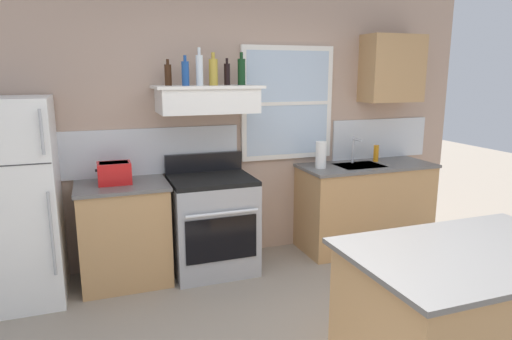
{
  "coord_description": "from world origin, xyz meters",
  "views": [
    {
      "loc": [
        -1.25,
        -2.12,
        1.86
      ],
      "look_at": [
        -0.05,
        1.2,
        1.1
      ],
      "focal_mm": 31.83,
      "sensor_mm": 36.0,
      "label": 1
    }
  ],
  "objects_px": {
    "toaster": "(114,173)",
    "bottle_dark_green_wine": "(241,71)",
    "paper_towel_roll": "(321,155)",
    "bottle_balsamic_dark": "(227,74)",
    "bottle_blue_liqueur": "(185,73)",
    "refrigerator": "(12,203)",
    "kitchen_island": "(467,325)",
    "bottle_brown_stout": "(168,75)",
    "bottle_champagne_gold_foil": "(213,72)",
    "stove_range": "(212,223)",
    "bottle_clear_tall": "(199,70)",
    "dish_soap_bottle": "(376,153)"
  },
  "relations": [
    {
      "from": "dish_soap_bottle",
      "to": "bottle_champagne_gold_foil",
      "type": "bearing_deg",
      "value": -178.52
    },
    {
      "from": "bottle_balsamic_dark",
      "to": "paper_towel_roll",
      "type": "bearing_deg",
      "value": -6.54
    },
    {
      "from": "toaster",
      "to": "bottle_blue_liqueur",
      "type": "relative_size",
      "value": 1.13
    },
    {
      "from": "kitchen_island",
      "to": "refrigerator",
      "type": "bearing_deg",
      "value": 139.81
    },
    {
      "from": "stove_range",
      "to": "kitchen_island",
      "type": "bearing_deg",
      "value": -67.21
    },
    {
      "from": "bottle_champagne_gold_foil",
      "to": "paper_towel_roll",
      "type": "distance_m",
      "value": 1.37
    },
    {
      "from": "refrigerator",
      "to": "stove_range",
      "type": "height_order",
      "value": "refrigerator"
    },
    {
      "from": "bottle_blue_liqueur",
      "to": "bottle_dark_green_wine",
      "type": "height_order",
      "value": "bottle_dark_green_wine"
    },
    {
      "from": "bottle_blue_liqueur",
      "to": "paper_towel_roll",
      "type": "relative_size",
      "value": 0.97
    },
    {
      "from": "refrigerator",
      "to": "kitchen_island",
      "type": "relative_size",
      "value": 1.2
    },
    {
      "from": "bottle_brown_stout",
      "to": "refrigerator",
      "type": "bearing_deg",
      "value": -172.32
    },
    {
      "from": "toaster",
      "to": "bottle_dark_green_wine",
      "type": "bearing_deg",
      "value": 4.05
    },
    {
      "from": "refrigerator",
      "to": "bottle_brown_stout",
      "type": "xyz_separation_m",
      "value": [
        1.31,
        0.18,
        1.0
      ]
    },
    {
      "from": "bottle_balsamic_dark",
      "to": "bottle_brown_stout",
      "type": "bearing_deg",
      "value": 179.11
    },
    {
      "from": "bottle_champagne_gold_foil",
      "to": "bottle_balsamic_dark",
      "type": "relative_size",
      "value": 1.19
    },
    {
      "from": "bottle_dark_green_wine",
      "to": "kitchen_island",
      "type": "distance_m",
      "value": 2.79
    },
    {
      "from": "toaster",
      "to": "bottle_blue_liqueur",
      "type": "distance_m",
      "value": 1.07
    },
    {
      "from": "toaster",
      "to": "bottle_dark_green_wine",
      "type": "xyz_separation_m",
      "value": [
        1.2,
        0.08,
        0.86
      ]
    },
    {
      "from": "bottle_clear_tall",
      "to": "bottle_champagne_gold_foil",
      "type": "height_order",
      "value": "bottle_clear_tall"
    },
    {
      "from": "paper_towel_roll",
      "to": "bottle_brown_stout",
      "type": "bearing_deg",
      "value": 175.51
    },
    {
      "from": "toaster",
      "to": "bottle_clear_tall",
      "type": "bearing_deg",
      "value": 0.44
    },
    {
      "from": "paper_towel_roll",
      "to": "bottle_balsamic_dark",
      "type": "bearing_deg",
      "value": 173.46
    },
    {
      "from": "bottle_brown_stout",
      "to": "bottle_balsamic_dark",
      "type": "height_order",
      "value": "bottle_balsamic_dark"
    },
    {
      "from": "refrigerator",
      "to": "bottle_blue_liqueur",
      "type": "height_order",
      "value": "bottle_blue_liqueur"
    },
    {
      "from": "dish_soap_bottle",
      "to": "refrigerator",
      "type": "bearing_deg",
      "value": -177.4
    },
    {
      "from": "bottle_brown_stout",
      "to": "bottle_clear_tall",
      "type": "bearing_deg",
      "value": -20.72
    },
    {
      "from": "stove_range",
      "to": "bottle_clear_tall",
      "type": "bearing_deg",
      "value": 142.91
    },
    {
      "from": "kitchen_island",
      "to": "bottle_dark_green_wine",
      "type": "bearing_deg",
      "value": 103.94
    },
    {
      "from": "bottle_blue_liqueur",
      "to": "kitchen_island",
      "type": "xyz_separation_m",
      "value": [
        1.12,
        -2.26,
        -1.4
      ]
    },
    {
      "from": "bottle_brown_stout",
      "to": "paper_towel_roll",
      "type": "distance_m",
      "value": 1.69
    },
    {
      "from": "bottle_brown_stout",
      "to": "bottle_champagne_gold_foil",
      "type": "xyz_separation_m",
      "value": [
        0.4,
        -0.06,
        0.03
      ]
    },
    {
      "from": "refrigerator",
      "to": "stove_range",
      "type": "distance_m",
      "value": 1.69
    },
    {
      "from": "toaster",
      "to": "dish_soap_bottle",
      "type": "relative_size",
      "value": 1.65
    },
    {
      "from": "paper_towel_roll",
      "to": "dish_soap_bottle",
      "type": "xyz_separation_m",
      "value": [
        0.73,
        0.1,
        -0.04
      ]
    },
    {
      "from": "bottle_brown_stout",
      "to": "bottle_dark_green_wine",
      "type": "xyz_separation_m",
      "value": [
        0.68,
        -0.02,
        0.03
      ]
    },
    {
      "from": "refrigerator",
      "to": "bottle_dark_green_wine",
      "type": "height_order",
      "value": "bottle_dark_green_wine"
    },
    {
      "from": "bottle_balsamic_dark",
      "to": "kitchen_island",
      "type": "height_order",
      "value": "bottle_balsamic_dark"
    },
    {
      "from": "bottle_blue_liqueur",
      "to": "paper_towel_roll",
      "type": "bearing_deg",
      "value": -1.19
    },
    {
      "from": "kitchen_island",
      "to": "dish_soap_bottle",
      "type": "bearing_deg",
      "value": 67.69
    },
    {
      "from": "toaster",
      "to": "bottle_brown_stout",
      "type": "height_order",
      "value": "bottle_brown_stout"
    },
    {
      "from": "bottle_brown_stout",
      "to": "bottle_blue_liqueur",
      "type": "height_order",
      "value": "bottle_blue_liqueur"
    },
    {
      "from": "refrigerator",
      "to": "toaster",
      "type": "xyz_separation_m",
      "value": [
        0.8,
        0.07,
        0.17
      ]
    },
    {
      "from": "refrigerator",
      "to": "bottle_dark_green_wine",
      "type": "relative_size",
      "value": 5.61
    },
    {
      "from": "stove_range",
      "to": "dish_soap_bottle",
      "type": "distance_m",
      "value": 1.96
    },
    {
      "from": "stove_range",
      "to": "bottle_balsamic_dark",
      "type": "distance_m",
      "value": 1.41
    },
    {
      "from": "stove_range",
      "to": "refrigerator",
      "type": "bearing_deg",
      "value": -179.2
    },
    {
      "from": "stove_range",
      "to": "bottle_dark_green_wine",
      "type": "relative_size",
      "value": 3.65
    },
    {
      "from": "bottle_clear_tall",
      "to": "bottle_dark_green_wine",
      "type": "xyz_separation_m",
      "value": [
        0.42,
        0.08,
        -0.01
      ]
    },
    {
      "from": "bottle_clear_tall",
      "to": "stove_range",
      "type": "bearing_deg",
      "value": -37.09
    },
    {
      "from": "bottle_brown_stout",
      "to": "bottle_balsamic_dark",
      "type": "bearing_deg",
      "value": -0.89
    }
  ]
}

